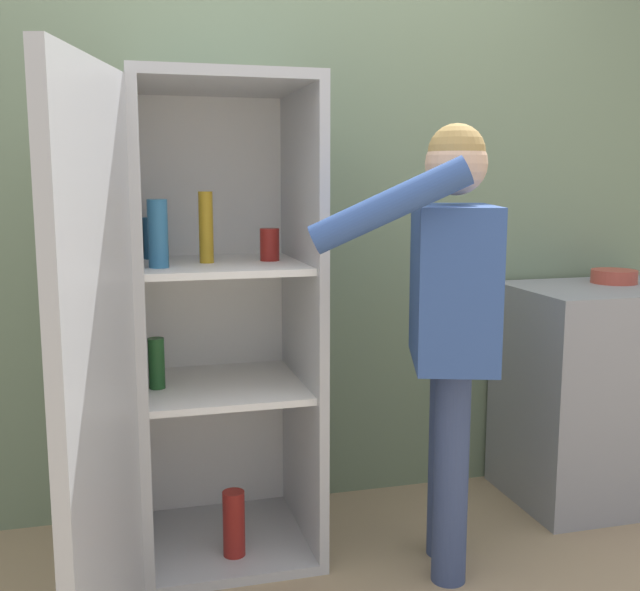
# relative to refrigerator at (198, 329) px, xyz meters

# --- Properties ---
(wall_back) EXTENTS (7.00, 0.06, 2.55)m
(wall_back) POSITION_rel_refrigerator_xyz_m (0.38, 0.45, 0.43)
(wall_back) COLOR gray
(wall_back) RESTS_ON ground_plane
(refrigerator) EXTENTS (0.84, 1.23, 1.70)m
(refrigerator) POSITION_rel_refrigerator_xyz_m (0.00, 0.00, 0.00)
(refrigerator) COLOR #B7BABC
(refrigerator) RESTS_ON ground_plane
(person) EXTENTS (0.73, 0.58, 1.54)m
(person) POSITION_rel_refrigerator_xyz_m (0.82, -0.27, 0.11)
(person) COLOR #384770
(person) RESTS_ON ground_plane
(counter) EXTENTS (0.75, 0.57, 0.92)m
(counter) POSITION_rel_refrigerator_xyz_m (1.71, 0.12, -0.39)
(counter) COLOR gray
(counter) RESTS_ON ground_plane
(bowl) EXTENTS (0.19, 0.19, 0.06)m
(bowl) POSITION_rel_refrigerator_xyz_m (1.80, 0.20, 0.09)
(bowl) COLOR #B24738
(bowl) RESTS_ON counter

